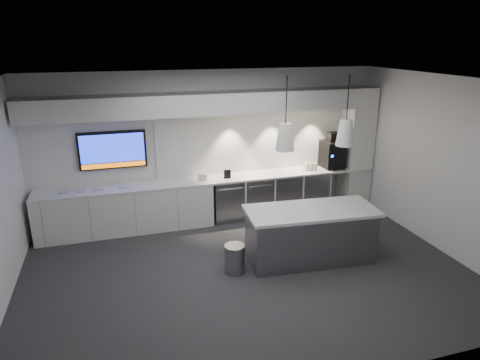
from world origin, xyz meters
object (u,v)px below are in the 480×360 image
object	(u,v)px
wall_tv	(113,150)
bin	(235,259)
island	(310,234)
coffee_machine	(332,153)

from	to	relation	value
wall_tv	bin	bearing A→B (deg)	-54.22
island	coffee_machine	world-z (taller)	coffee_machine
wall_tv	bin	xyz separation A→B (m)	(1.71, -2.37, -1.33)
wall_tv	bin	size ratio (longest dim) A/B	2.71
island	coffee_machine	distance (m)	2.68
island	coffee_machine	xyz separation A→B (m)	(1.49, 2.10, 0.75)
wall_tv	island	bearing A→B (deg)	-37.68
wall_tv	island	size ratio (longest dim) A/B	0.56
island	wall_tv	bearing A→B (deg)	146.94
wall_tv	island	world-z (taller)	wall_tv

